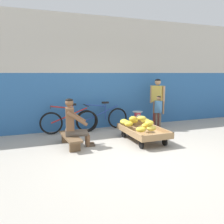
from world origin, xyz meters
name	(u,v)px	position (x,y,z in m)	size (l,w,h in m)	color
ground_plane	(140,156)	(0.00, 0.00, 0.00)	(80.00, 80.00, 0.00)	#A39E93
back_wall	(98,74)	(0.00, 2.88, 1.69)	(16.00, 0.30, 3.39)	#2D609E
banana_cart	(143,132)	(0.58, 0.93, 0.24)	(0.84, 1.44, 0.36)	#99754C
banana_pile	(138,123)	(0.49, 1.06, 0.46)	(0.88, 1.23, 0.25)	gold
low_bench	(70,138)	(-1.23, 1.15, 0.20)	(0.36, 1.12, 0.27)	brown
vendor_seated	(74,123)	(-1.14, 1.13, 0.57)	(0.71, 0.54, 1.14)	brown
plastic_crate	(137,126)	(0.93, 1.93, 0.15)	(0.36, 0.28, 0.30)	red
weighing_scale	(138,116)	(0.93, 1.92, 0.45)	(0.30, 0.30, 0.29)	#28282D
bicycle_near_left	(69,121)	(-1.01, 2.39, 0.35)	(1.66, 0.48, 0.86)	black
bicycle_far_left	(102,118)	(0.00, 2.46, 0.35)	(1.66, 0.48, 0.86)	black
customer_adult	(157,97)	(1.76, 2.21, 0.95)	(0.35, 0.41, 1.53)	brown
customer_child	(159,109)	(1.54, 1.77, 0.65)	(0.25, 0.25, 1.04)	brown
shopping_bag	(151,130)	(1.13, 1.50, 0.12)	(0.18, 0.12, 0.24)	silver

